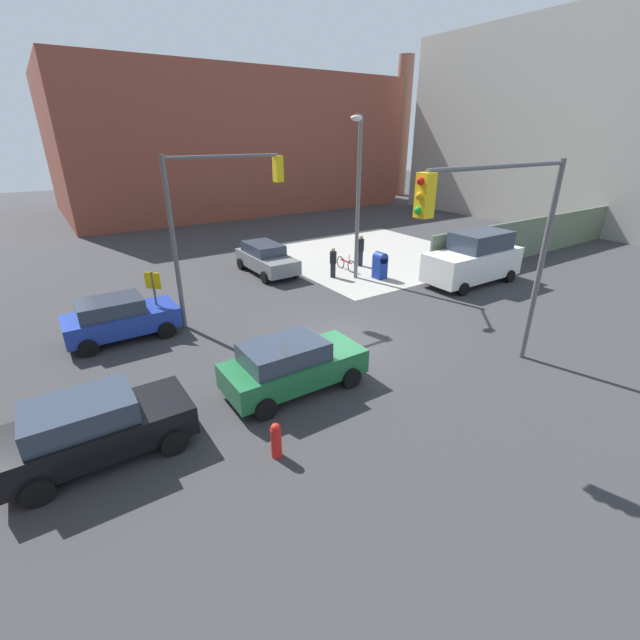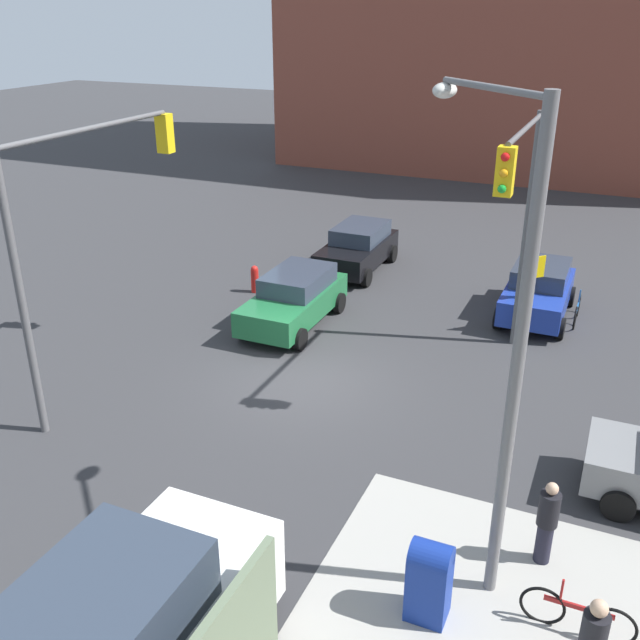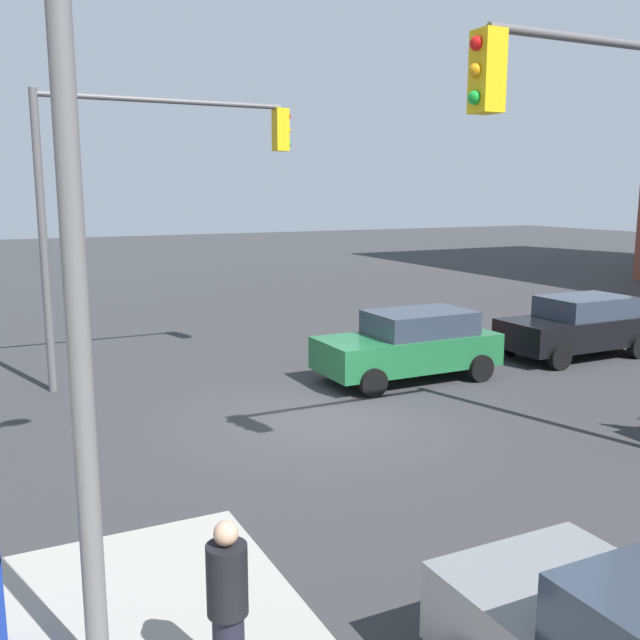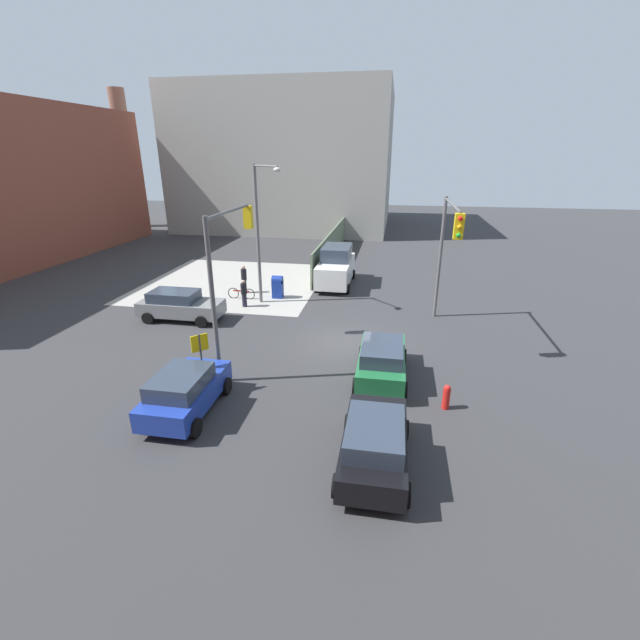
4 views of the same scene
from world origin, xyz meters
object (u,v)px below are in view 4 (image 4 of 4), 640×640
object	(u,v)px
street_lamp_corner	(260,225)
sedan_black	(375,442)
pedestrian_waiting	(244,293)
pedestrian_crossing	(244,279)
traffic_signal_nw_corner	(228,258)
sedan_green	(382,360)
coupe_gray	(180,305)
coupe_blue	(185,391)
bicycle_at_crosswalk	(155,400)
traffic_signal_se_corner	(447,241)
bicycle_leaning_on_fence	(241,293)
smokestack	(126,161)
mailbox_blue	(278,286)
van_white_delivery	(336,266)

from	to	relation	value
street_lamp_corner	sedan_black	world-z (taller)	street_lamp_corner
pedestrian_waiting	pedestrian_crossing	bearing A→B (deg)	178.58
traffic_signal_nw_corner	sedan_green	world-z (taller)	traffic_signal_nw_corner
coupe_gray	sedan_green	world-z (taller)	same
street_lamp_corner	coupe_blue	bearing A→B (deg)	-176.38
coupe_gray	bicycle_at_crosswalk	size ratio (longest dim) A/B	2.55
coupe_gray	sedan_green	size ratio (longest dim) A/B	1.04
traffic_signal_se_corner	sedan_green	world-z (taller)	traffic_signal_se_corner
coupe_blue	bicycle_leaning_on_fence	distance (m)	12.63
traffic_signal_nw_corner	smokestack	bearing A→B (deg)	37.27
traffic_signal_nw_corner	sedan_green	size ratio (longest dim) A/B	1.52
mailbox_blue	pedestrian_crossing	world-z (taller)	pedestrian_crossing
sedan_black	bicycle_at_crosswalk	bearing A→B (deg)	77.75
coupe_gray	van_white_delivery	distance (m)	11.04
sedan_black	van_white_delivery	world-z (taller)	van_white_delivery
traffic_signal_nw_corner	pedestrian_crossing	world-z (taller)	traffic_signal_nw_corner
traffic_signal_se_corner	bicycle_leaning_on_fence	size ratio (longest dim) A/B	3.71
bicycle_leaning_on_fence	sedan_black	bearing A→B (deg)	-147.35
traffic_signal_se_corner	sedan_green	size ratio (longest dim) A/B	1.52
sedan_black	pedestrian_waiting	size ratio (longest dim) A/B	2.51
mailbox_blue	sedan_green	size ratio (longest dim) A/B	0.33
smokestack	pedestrian_waiting	xyz separation A→B (m)	(-26.63, -23.50, -6.87)
sedan_green	pedestrian_waiting	distance (m)	11.14
coupe_gray	street_lamp_corner	bearing A→B (deg)	-47.88
smokestack	street_lamp_corner	world-z (taller)	smokestack
coupe_gray	sedan_black	xyz separation A→B (m)	(-10.10, -11.08, -0.00)
pedestrian_waiting	coupe_blue	bearing A→B (deg)	-11.65
coupe_blue	van_white_delivery	distance (m)	16.79
coupe_blue	pedestrian_waiting	distance (m)	11.12
street_lamp_corner	coupe_blue	xyz separation A→B (m)	(-11.73, -0.74, -3.86)
traffic_signal_se_corner	sedan_black	distance (m)	11.69
sedan_green	van_white_delivery	distance (m)	13.42
pedestrian_waiting	bicycle_at_crosswalk	world-z (taller)	pedestrian_waiting
traffic_signal_se_corner	bicycle_at_crosswalk	size ratio (longest dim) A/B	3.71
traffic_signal_se_corner	sedan_green	xyz separation A→B (m)	(-5.41, 2.66, -3.81)
traffic_signal_nw_corner	van_white_delivery	bearing A→B (deg)	-12.28
sedan_black	van_white_delivery	xyz separation A→B (m)	(18.23, 3.64, 0.44)
sedan_green	pedestrian_crossing	distance (m)	13.61
sedan_black	bicycle_at_crosswalk	size ratio (longest dim) A/B	2.36
traffic_signal_se_corner	street_lamp_corner	size ratio (longest dim) A/B	0.81
coupe_gray	bicycle_at_crosswalk	bearing A→B (deg)	-158.87
traffic_signal_se_corner	bicycle_leaning_on_fence	world-z (taller)	traffic_signal_se_corner
bicycle_leaning_on_fence	coupe_gray	bearing A→B (deg)	152.96
smokestack	sedan_green	xyz separation A→B (m)	(-34.02, -31.84, -6.88)
pedestrian_waiting	bicycle_at_crosswalk	xyz separation A→B (m)	(-11.00, -0.50, -0.51)
coupe_blue	sedan_green	world-z (taller)	same
traffic_signal_nw_corner	traffic_signal_se_corner	world-z (taller)	same
street_lamp_corner	bicycle_at_crosswalk	distance (m)	12.54
traffic_signal_nw_corner	coupe_blue	bearing A→B (deg)	176.00
traffic_signal_se_corner	coupe_blue	distance (m)	13.49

